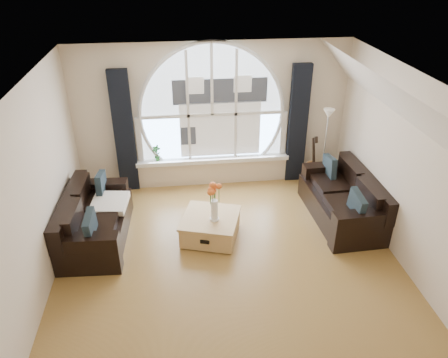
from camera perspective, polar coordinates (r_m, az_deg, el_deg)
ground at (r=6.32m, az=1.00°, el=-12.35°), size 5.00×5.50×0.01m
ceiling at (r=4.97m, az=1.27°, el=11.70°), size 5.00×5.50×0.01m
wall_back at (r=7.99m, az=-1.61°, el=8.31°), size 5.00×0.01×2.70m
wall_left at (r=5.78m, az=-24.31°, el=-3.15°), size 0.01×5.50×2.70m
wall_right at (r=6.33m, az=24.14°, el=-0.24°), size 0.01×5.50×2.70m
attic_slope at (r=5.80m, az=23.54°, el=8.22°), size 0.92×5.50×0.72m
arched_window at (r=7.87m, az=-1.61°, el=10.11°), size 2.60×0.06×2.15m
window_sill at (r=8.24m, az=-1.46°, el=2.60°), size 2.90×0.22×0.08m
window_frame at (r=7.84m, az=-1.59°, el=10.04°), size 2.76×0.08×2.15m
neighbor_house at (r=7.91m, az=-0.49°, el=9.26°), size 1.70×0.02×1.50m
curtain_left at (r=7.98m, az=-13.08°, el=5.97°), size 0.35×0.12×2.30m
curtain_right at (r=8.24m, az=9.72°, el=7.08°), size 0.35×0.12×2.30m
sofa_left at (r=7.02m, az=-16.68°, el=-4.92°), size 0.99×1.83×0.79m
sofa_right at (r=7.49m, az=15.46°, el=-2.43°), size 1.00×1.88×0.82m
coffee_chest at (r=6.88m, az=-1.79°, el=-6.22°), size 1.07×1.07×0.42m
throw_blanket at (r=7.13m, az=-14.89°, el=-3.12°), size 0.62×0.62×0.10m
vase_flowers at (r=6.51m, az=-1.29°, el=-2.56°), size 0.24×0.24×0.70m
floor_lamp at (r=8.12m, az=13.11°, el=3.66°), size 0.24×0.24×1.60m
guitar at (r=8.33m, az=11.54°, el=2.46°), size 0.41×0.32×1.06m
potted_plant at (r=8.13m, az=-8.91°, el=3.39°), size 0.19×0.17×0.31m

